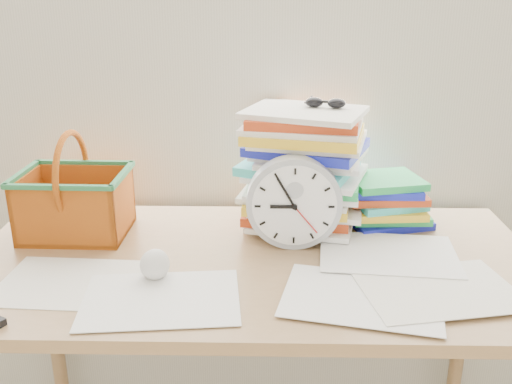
{
  "coord_description": "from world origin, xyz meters",
  "views": [
    {
      "loc": [
        0.03,
        0.34,
        1.38
      ],
      "look_at": [
        0.01,
        1.6,
        0.92
      ],
      "focal_mm": 40.0,
      "sensor_mm": 36.0,
      "label": 1
    }
  ],
  "objects_px": {
    "paper_stack": "(303,169)",
    "clock": "(294,202)",
    "book_stack": "(386,201)",
    "desk": "(253,286)",
    "basket": "(73,185)"
  },
  "relations": [
    {
      "from": "desk",
      "to": "basket",
      "type": "distance_m",
      "value": 0.54
    },
    {
      "from": "desk",
      "to": "paper_stack",
      "type": "relative_size",
      "value": 4.26
    },
    {
      "from": "desk",
      "to": "clock",
      "type": "height_order",
      "value": "clock"
    },
    {
      "from": "clock",
      "to": "basket",
      "type": "height_order",
      "value": "basket"
    },
    {
      "from": "paper_stack",
      "to": "book_stack",
      "type": "bearing_deg",
      "value": 1.11
    },
    {
      "from": "paper_stack",
      "to": "clock",
      "type": "bearing_deg",
      "value": -102.11
    },
    {
      "from": "basket",
      "to": "book_stack",
      "type": "bearing_deg",
      "value": 6.51
    },
    {
      "from": "clock",
      "to": "book_stack",
      "type": "height_order",
      "value": "clock"
    },
    {
      "from": "paper_stack",
      "to": "basket",
      "type": "height_order",
      "value": "paper_stack"
    },
    {
      "from": "desk",
      "to": "basket",
      "type": "bearing_deg",
      "value": 163.16
    },
    {
      "from": "basket",
      "to": "paper_stack",
      "type": "bearing_deg",
      "value": 8.06
    },
    {
      "from": "book_stack",
      "to": "clock",
      "type": "bearing_deg",
      "value": -151.26
    },
    {
      "from": "book_stack",
      "to": "basket",
      "type": "distance_m",
      "value": 0.85
    },
    {
      "from": "desk",
      "to": "paper_stack",
      "type": "distance_m",
      "value": 0.35
    },
    {
      "from": "paper_stack",
      "to": "clock",
      "type": "distance_m",
      "value": 0.15
    }
  ]
}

